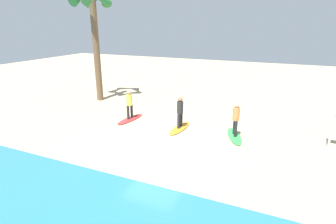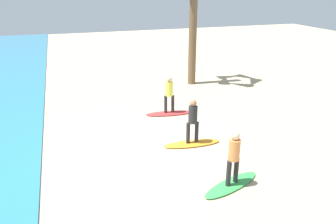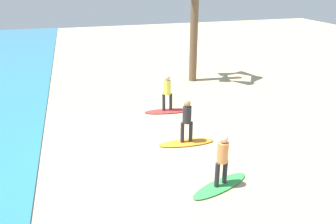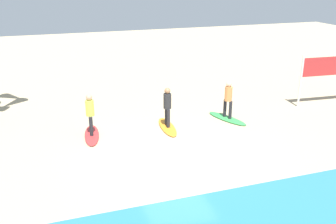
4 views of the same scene
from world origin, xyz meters
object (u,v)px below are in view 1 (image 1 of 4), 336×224
Objects in this scene: surfboard_green at (234,136)px; palm_tree at (93,9)px; surfer_orange at (180,110)px; surfer_red at (129,102)px; surfboard_orange at (180,128)px; surfboard_red at (130,119)px; surfer_green at (236,117)px.

palm_tree is at bearing -126.20° from surfboard_green.
surfer_orange is (2.80, 0.09, 0.99)m from surfboard_green.
surfer_red is at bearing -111.19° from surfboard_green.
palm_tree is at bearing -107.62° from surfboard_orange.
surfboard_orange is 0.28× the size of palm_tree.
surfboard_red is at bearing -2.91° from surfer_orange.
surfer_orange is 9.33m from palm_tree.
surfer_orange is 1.00× the size of surfer_red.
surfer_orange and surfer_red have the same top height.
surfboard_green is 12.09m from palm_tree.
surfer_red is 7.13m from palm_tree.
surfer_red is at bearing -0.64° from surfer_green.
surfer_green is 1.00× the size of surfer_red.
surfer_orange is 0.78× the size of surfboard_red.
surfer_green is 5.98m from surfboard_red.
surfer_green and surfer_red have the same top height.
surfer_red is (5.90, -0.07, 0.00)m from surfer_green.
surfer_red is (0.00, 0.00, 0.99)m from surfboard_red.
surfer_red is 0.22× the size of palm_tree.
surfer_green and surfer_orange have the same top height.
surfer_green is 0.78× the size of surfboard_red.
surfboard_green is 1.28× the size of surfer_red.
surfer_green is 2.97m from surfboard_orange.
surfboard_orange is at bearing 177.09° from surfer_red.
surfboard_orange is at bearing 94.47° from surfboard_red.
surfboard_orange is 0.99m from surfer_orange.
surfboard_green is 5.98m from surfer_red.
surfer_red reaches higher than surfboard_orange.
surfboard_red is at bearing -111.19° from surfboard_green.
palm_tree reaches higher than surfboard_red.
surfer_orange is at bearing 94.47° from surfboard_red.
palm_tree is (10.07, -2.82, 5.08)m from surfer_green.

